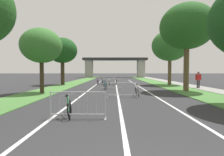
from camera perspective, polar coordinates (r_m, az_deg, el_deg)
grass_verge_left at (r=27.35m, az=-12.32°, el=-1.65°), size 2.97×60.38×0.05m
grass_verge_right at (r=27.49m, az=14.76°, el=-1.66°), size 2.97×60.38×0.05m
sidewalk_path_right at (r=28.22m, az=19.77°, el=-1.58°), size 2.11×60.38×0.08m
lane_stripe_center at (r=19.45m, az=1.49°, el=-3.20°), size 0.14×34.93×0.01m
lane_stripe_right_lane at (r=19.68m, az=9.42°, el=-3.17°), size 0.14×34.93×0.01m
lane_stripe_left_lane at (r=19.60m, az=-6.47°, el=-3.17°), size 0.14×34.93×0.01m
overpass_bridge at (r=51.83m, az=0.95°, el=4.29°), size 18.31×3.32×5.64m
tree_left_pine_far at (r=15.99m, az=-21.47°, el=9.45°), size 3.33×3.33×5.33m
tree_left_oak_mid at (r=25.02m, az=-15.45°, el=8.33°), size 3.93×3.93×6.26m
tree_right_oak_near at (r=18.11m, az=22.64°, el=14.72°), size 4.82×4.82×7.89m
tree_right_pine_near at (r=25.09m, az=17.88°, el=9.69°), size 4.72×4.72×7.18m
crowd_barrier_nearest at (r=7.04m, az=-10.72°, el=-8.56°), size 2.15×0.45×1.05m
crowd_barrier_second at (r=12.53m, az=3.41°, el=-3.82°), size 2.17×0.56×1.05m
crowd_barrier_third at (r=18.16m, az=-0.01°, el=-1.96°), size 2.17×0.52×1.05m
crowd_barrier_fourth at (r=23.83m, az=-1.26°, el=-0.98°), size 2.15×0.45×1.05m
bicycle_silver_0 at (r=13.13m, az=7.90°, el=-4.23°), size 0.50×1.64×0.97m
bicycle_blue_1 at (r=24.42m, az=1.35°, el=-1.26°), size 0.44×1.66×0.95m
bicycle_white_2 at (r=24.35m, az=-0.89°, el=-1.32°), size 0.54×1.61×0.87m
bicycle_purple_3 at (r=24.48m, az=-4.54°, el=-1.24°), size 0.45×1.75×0.96m
bicycle_teal_4 at (r=17.69m, az=-2.08°, el=-2.49°), size 0.62×1.69×1.03m
bicycle_green_5 at (r=7.56m, az=-13.38°, el=-9.12°), size 0.62×1.63×0.91m
bicycle_black_6 at (r=24.30m, az=-3.09°, el=-1.26°), size 0.54×1.63×0.95m
bicycle_orange_7 at (r=23.34m, az=0.37°, el=-1.44°), size 0.54×1.57×0.95m
pedestrian_waiting at (r=20.89m, az=25.68°, el=-0.07°), size 0.64×0.36×1.78m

